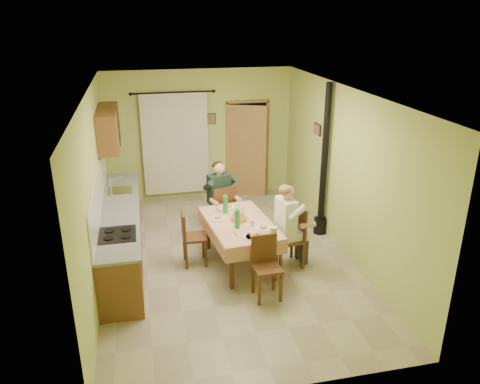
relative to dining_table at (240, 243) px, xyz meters
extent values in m
cube|color=tan|center=(-0.18, 0.21, -0.38)|extent=(4.00, 6.00, 0.01)
cube|color=#C0D16B|center=(-0.18, 3.21, 1.02)|extent=(4.00, 0.04, 2.80)
cube|color=#C0D16B|center=(-0.18, -2.79, 1.02)|extent=(4.00, 0.04, 2.80)
cube|color=#C0D16B|center=(-2.18, 0.21, 1.02)|extent=(0.04, 6.00, 2.80)
cube|color=#C0D16B|center=(1.82, 0.21, 1.02)|extent=(0.04, 6.00, 2.80)
cube|color=white|center=(-0.18, 0.21, 2.42)|extent=(4.00, 6.00, 0.04)
cube|color=brown|center=(-1.88, 0.61, 0.06)|extent=(0.60, 3.60, 0.88)
cube|color=gray|center=(-1.88, 0.61, 0.52)|extent=(0.64, 3.64, 0.04)
cube|color=white|center=(-2.16, 0.61, 0.85)|extent=(0.02, 3.60, 0.66)
cube|color=silver|center=(-1.88, 1.41, 0.53)|extent=(0.42, 0.42, 0.03)
cube|color=black|center=(-1.88, -0.39, 0.54)|extent=(0.52, 0.56, 0.02)
cube|color=black|center=(-1.58, -0.39, 0.07)|extent=(0.01, 0.55, 0.55)
cube|color=brown|center=(-2.00, 1.91, 1.57)|extent=(0.35, 1.40, 0.70)
cylinder|color=black|center=(-0.73, 3.09, 1.97)|extent=(1.70, 0.04, 0.04)
cube|color=silver|center=(-0.73, 3.11, 0.87)|extent=(1.40, 0.06, 2.20)
cube|color=black|center=(0.87, 3.19, 0.65)|extent=(0.84, 0.03, 2.06)
cube|color=#A17843|center=(0.42, 3.18, 0.65)|extent=(0.06, 0.06, 2.12)
cube|color=#A17843|center=(1.32, 3.18, 0.65)|extent=(0.06, 0.06, 2.12)
cube|color=#A17843|center=(0.87, 3.18, 1.71)|extent=(0.96, 0.06, 0.06)
cube|color=#A17843|center=(0.84, 3.01, 0.64)|extent=(0.77, 0.36, 2.04)
cube|color=tan|center=(0.00, 0.00, 0.36)|extent=(1.14, 1.70, 0.04)
cube|color=tan|center=(0.09, -0.80, 0.25)|extent=(0.96, 0.13, 0.22)
cube|color=tan|center=(-0.09, 0.80, 0.25)|extent=(0.96, 0.13, 0.22)
cube|color=tan|center=(-0.48, -0.06, 0.25)|extent=(0.20, 1.60, 0.22)
cube|color=tan|center=(0.48, 0.06, 0.25)|extent=(0.20, 1.60, 0.22)
cylinder|color=white|center=(-0.07, 0.61, 0.39)|extent=(0.25, 0.25, 0.02)
ellipsoid|color=#CC7233|center=(-0.07, 0.61, 0.41)|extent=(0.12, 0.12, 0.05)
cylinder|color=white|center=(0.09, -0.59, 0.39)|extent=(0.25, 0.25, 0.02)
ellipsoid|color=#CC7233|center=(0.09, -0.59, 0.41)|extent=(0.12, 0.12, 0.05)
cylinder|color=white|center=(0.30, -0.33, 0.39)|extent=(0.25, 0.25, 0.02)
ellipsoid|color=#CC7233|center=(0.30, -0.33, 0.41)|extent=(0.12, 0.12, 0.05)
cylinder|color=white|center=(-0.32, 0.18, 0.39)|extent=(0.25, 0.25, 0.02)
ellipsoid|color=#CC7233|center=(-0.32, 0.18, 0.41)|extent=(0.12, 0.12, 0.05)
cylinder|color=gold|center=(-0.01, 0.05, 0.42)|extent=(0.26, 0.26, 0.08)
cylinder|color=white|center=(0.06, -0.55, 0.39)|extent=(0.28, 0.28, 0.02)
cube|color=tan|center=(0.08, -0.53, 0.41)|extent=(0.07, 0.05, 0.03)
cube|color=tan|center=(0.03, -0.49, 0.41)|extent=(0.07, 0.05, 0.03)
cube|color=tan|center=(0.07, -0.58, 0.41)|extent=(0.07, 0.05, 0.03)
cylinder|color=silver|center=(0.17, -0.17, 0.43)|extent=(0.07, 0.07, 0.10)
cylinder|color=silver|center=(0.12, 0.37, 0.43)|extent=(0.07, 0.07, 0.10)
cylinder|color=white|center=(0.34, -0.77, 0.50)|extent=(0.11, 0.11, 0.22)
cylinder|color=silver|center=(0.34, -0.77, 0.53)|extent=(0.02, 0.02, 0.30)
cube|color=#532E16|center=(-0.12, 1.12, 0.10)|extent=(0.54, 0.54, 0.04)
cube|color=#532E16|center=(-0.07, 0.93, 0.37)|extent=(0.43, 0.15, 0.50)
cube|color=#532E16|center=(0.18, -1.04, 0.10)|extent=(0.40, 0.40, 0.04)
cube|color=#532E16|center=(0.17, -0.87, 0.34)|extent=(0.38, 0.06, 0.44)
cube|color=#532E16|center=(0.73, -0.23, 0.10)|extent=(0.53, 0.53, 0.04)
cube|color=#532E16|center=(0.94, -0.19, 0.38)|extent=(0.11, 0.46, 0.53)
cube|color=#532E16|center=(-0.72, 0.17, 0.10)|extent=(0.38, 0.38, 0.04)
cube|color=#532E16|center=(-0.88, 0.17, 0.33)|extent=(0.04, 0.38, 0.43)
cube|color=#192D23|center=(-0.10, 1.02, 0.18)|extent=(0.45, 0.48, 0.16)
cube|color=#192D23|center=(-0.13, 1.15, 0.53)|extent=(0.44, 0.32, 0.54)
sphere|color=tan|center=(-0.13, 1.14, 0.92)|extent=(0.21, 0.21, 0.21)
ellipsoid|color=black|center=(-0.14, 1.18, 0.96)|extent=(0.21, 0.21, 0.16)
cube|color=white|center=(0.83, -0.21, 0.18)|extent=(0.45, 0.42, 0.16)
cube|color=white|center=(0.70, -0.23, 0.53)|extent=(0.28, 0.43, 0.54)
sphere|color=tan|center=(0.71, -0.23, 0.92)|extent=(0.21, 0.21, 0.21)
ellipsoid|color=olive|center=(0.67, -0.23, 0.96)|extent=(0.21, 0.21, 0.16)
cylinder|color=black|center=(1.72, 0.81, 1.02)|extent=(0.12, 0.12, 2.80)
cylinder|color=black|center=(1.72, 0.81, -0.23)|extent=(0.24, 0.24, 0.30)
cube|color=black|center=(0.07, 3.18, 1.37)|extent=(0.19, 0.03, 0.23)
cube|color=brown|center=(1.79, 1.41, 1.47)|extent=(0.03, 0.31, 0.21)
camera|label=1|loc=(-1.45, -6.65, 3.53)|focal=35.00mm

